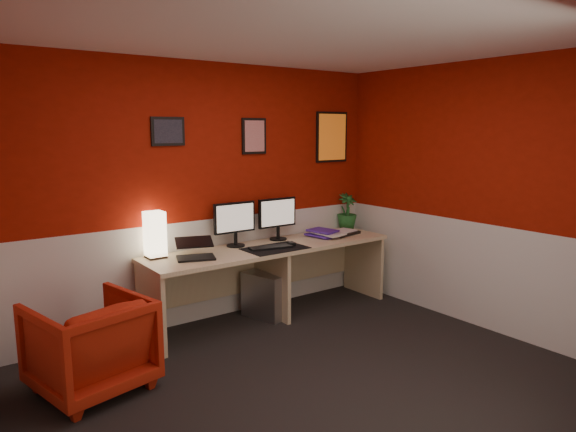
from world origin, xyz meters
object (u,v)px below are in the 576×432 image
object	(u,v)px
laptop	(196,247)
monitor_right	(278,212)
monitor_left	(235,217)
pc_tower	(264,296)
armchair	(90,345)
desk	(272,281)
shoji_lamp	(155,236)
potted_plant	(347,211)
zen_tray	(342,233)

from	to	relation	value
laptop	monitor_right	xyz separation A→B (m)	(1.06, 0.23, 0.18)
laptop	monitor_left	size ratio (longest dim) A/B	0.57
laptop	pc_tower	world-z (taller)	laptop
laptop	monitor_right	size ratio (longest dim) A/B	0.57
laptop	monitor_left	bearing A→B (deg)	42.20
laptop	armchair	bearing A→B (deg)	-138.02
desk	shoji_lamp	distance (m)	1.27
laptop	potted_plant	world-z (taller)	potted_plant
shoji_lamp	monitor_left	distance (m)	0.82
monitor_left	pc_tower	size ratio (longest dim) A/B	1.29
monitor_left	potted_plant	distance (m)	1.52
zen_tray	laptop	bearing A→B (deg)	-178.56
laptop	monitor_right	bearing A→B (deg)	31.93
monitor_left	monitor_right	distance (m)	0.51
monitor_left	zen_tray	world-z (taller)	monitor_left
monitor_right	potted_plant	bearing A→B (deg)	2.26
laptop	desk	bearing A→B (deg)	22.12
desk	armchair	bearing A→B (deg)	-166.19
desk	monitor_right	xyz separation A→B (m)	(0.21, 0.19, 0.66)
laptop	pc_tower	distance (m)	0.98
laptop	pc_tower	xyz separation A→B (m)	(0.76, 0.05, -0.61)
monitor_left	monitor_right	size ratio (longest dim) A/B	1.00
zen_tray	armchair	bearing A→B (deg)	-170.46
potted_plant	pc_tower	size ratio (longest dim) A/B	0.90
desk	armchair	world-z (taller)	desk
shoji_lamp	potted_plant	xyz separation A→B (m)	(2.33, 0.02, 0.00)
laptop	shoji_lamp	bearing A→B (deg)	157.62
monitor_left	potted_plant	xyz separation A→B (m)	(1.52, 0.04, -0.09)
monitor_right	pc_tower	size ratio (longest dim) A/B	1.29
laptop	pc_tower	bearing A→B (deg)	23.76
laptop	zen_tray	xyz separation A→B (m)	(1.79, 0.04, -0.09)
shoji_lamp	pc_tower	size ratio (longest dim) A/B	0.89
desk	monitor_right	distance (m)	0.72
monitor_right	pc_tower	xyz separation A→B (m)	(-0.30, -0.17, -0.80)
monitor_right	armchair	size ratio (longest dim) A/B	0.77
monitor_right	zen_tray	bearing A→B (deg)	-14.05
laptop	pc_tower	size ratio (longest dim) A/B	0.73
monitor_right	potted_plant	size ratio (longest dim) A/B	1.43
shoji_lamp	pc_tower	xyz separation A→B (m)	(1.03, -0.19, -0.70)
monitor_left	armchair	bearing A→B (deg)	-157.72
desk	armchair	distance (m)	1.96
zen_tray	monitor_right	bearing A→B (deg)	165.95
desk	laptop	size ratio (longest dim) A/B	7.88
zen_tray	monitor_left	bearing A→B (deg)	171.81
laptop	zen_tray	size ratio (longest dim) A/B	0.94
monitor_left	armchair	size ratio (longest dim) A/B	0.77
armchair	potted_plant	bearing A→B (deg)	-179.80
zen_tray	potted_plant	bearing A→B (deg)	39.14
desk	pc_tower	bearing A→B (deg)	167.76
monitor_right	zen_tray	distance (m)	0.80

